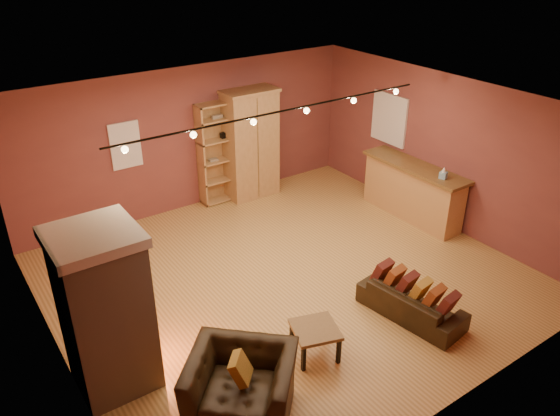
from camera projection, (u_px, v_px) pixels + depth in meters
floor at (288, 277)px, 8.82m from camera, size 7.00×7.00×0.00m
ceiling at (289, 109)px, 7.54m from camera, size 7.00×7.00×0.00m
back_wall at (191, 139)px, 10.55m from camera, size 7.00×0.02×2.80m
left_wall at (46, 275)px, 6.40m from camera, size 0.02×6.50×2.80m
right_wall at (444, 151)px, 9.95m from camera, size 0.02×6.50×2.80m
fireplace at (106, 311)px, 6.35m from camera, size 1.01×0.98×2.12m
back_window at (125, 145)px, 9.81m from camera, size 0.56×0.04×0.86m
bookcase at (218, 152)px, 10.89m from camera, size 0.85×0.33×2.07m
armoire at (250, 144)px, 11.06m from camera, size 1.11×0.63×2.25m
bar_counter at (412, 191)px, 10.46m from camera, size 0.60×2.24×1.07m
tissue_box at (443, 174)px, 9.65m from camera, size 0.15×0.15×0.22m
right_window at (389, 119)px, 10.85m from camera, size 0.05×0.90×1.00m
loveseat at (412, 297)px, 7.79m from camera, size 0.67×1.61×0.69m
armchair at (241, 377)px, 6.15m from camera, size 1.40×1.38×1.04m
coffee_table at (315, 332)px, 7.07m from camera, size 0.72×0.72×0.43m
track_rail at (281, 114)px, 7.74m from camera, size 5.20×0.09×0.13m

